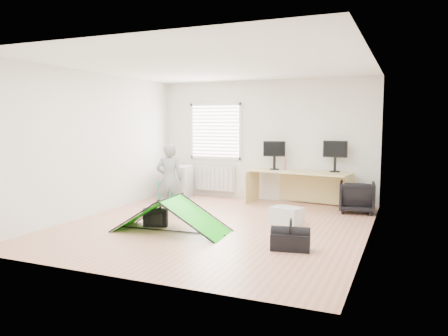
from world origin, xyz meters
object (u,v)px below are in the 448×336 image
at_px(monitor_left, 274,159).
at_px(laptop_bag, 156,218).
at_px(thermos, 284,164).
at_px(storage_crate, 287,215).
at_px(office_chair, 357,197).
at_px(filing_cabinet, 179,182).
at_px(monitor_right, 335,160).
at_px(duffel_bag, 290,242).
at_px(desk, 299,188).
at_px(kite, 171,214).
at_px(person, 169,179).

bearing_deg(monitor_left, laptop_bag, -126.76).
xyz_separation_m(thermos, storage_crate, (0.57, -1.92, -0.71)).
bearing_deg(office_chair, laptop_bag, 33.83).
bearing_deg(filing_cabinet, monitor_right, -2.63).
bearing_deg(monitor_left, duffel_bag, -84.46).
distance_m(thermos, duffel_bag, 3.69).
height_order(monitor_right, storage_crate, monitor_right).
bearing_deg(desk, kite, -105.35).
relative_size(thermos, person, 0.18).
bearing_deg(office_chair, monitor_left, -19.09).
xyz_separation_m(desk, laptop_bag, (-1.78, -2.85, -0.21)).
xyz_separation_m(office_chair, duffel_bag, (-0.56, -2.99, -0.19)).
relative_size(monitor_left, office_chair, 0.71).
bearing_deg(desk, person, -127.92).
distance_m(storage_crate, duffel_bag, 1.61).
xyz_separation_m(desk, kite, (-1.36, -3.05, -0.08)).
distance_m(monitor_left, duffel_bag, 3.71).
bearing_deg(person, desk, -163.86).
height_order(thermos, office_chair, thermos).
height_order(kite, laptop_bag, kite).
relative_size(filing_cabinet, person, 0.55).
bearing_deg(laptop_bag, kite, -42.54).
bearing_deg(monitor_right, monitor_left, -172.51).
bearing_deg(thermos, filing_cabinet, -170.26).
height_order(monitor_left, thermos, monitor_left).
height_order(filing_cabinet, kite, filing_cabinet).
relative_size(filing_cabinet, office_chair, 1.12).
distance_m(monitor_left, storage_crate, 2.17).
xyz_separation_m(filing_cabinet, office_chair, (3.98, -0.06, -0.07)).
xyz_separation_m(monitor_right, laptop_bag, (-2.49, -3.03, -0.81)).
distance_m(office_chair, person, 3.67).
distance_m(laptop_bag, duffel_bag, 2.49).
bearing_deg(monitor_left, desk, -25.09).
xyz_separation_m(storage_crate, duffel_bag, (0.46, -1.54, -0.03)).
bearing_deg(thermos, desk, -25.32).
distance_m(thermos, office_chair, 1.75).
distance_m(monitor_right, person, 3.48).
relative_size(office_chair, laptop_bag, 1.65).
bearing_deg(laptop_bag, duffel_bag, -26.94).
bearing_deg(duffel_bag, person, 143.39).
distance_m(desk, laptop_bag, 3.36).
xyz_separation_m(monitor_right, kite, (-2.07, -3.24, -0.68)).
height_order(monitor_left, person, person).
height_order(person, storage_crate, person).
bearing_deg(duffel_bag, monitor_right, 79.37).
bearing_deg(storage_crate, duffel_bag, -73.23).
distance_m(kite, duffel_bag, 2.04).
bearing_deg(kite, office_chair, 42.03).
xyz_separation_m(monitor_left, duffel_bag, (1.24, -3.40, -0.84)).
relative_size(person, duffel_bag, 2.55).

